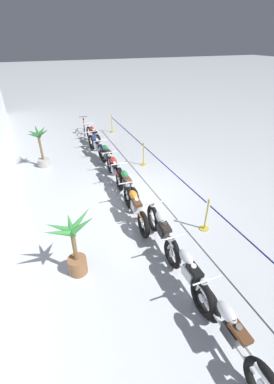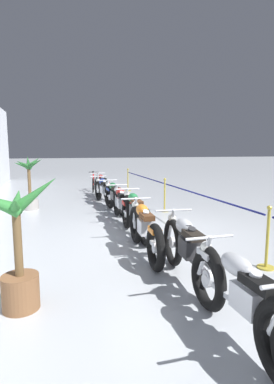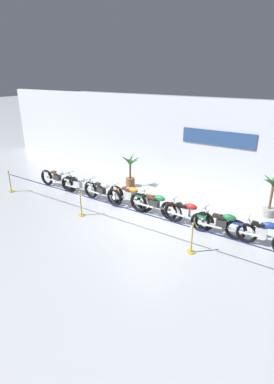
{
  "view_description": "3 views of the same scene",
  "coord_description": "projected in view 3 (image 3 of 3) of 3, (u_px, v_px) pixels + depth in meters",
  "views": [
    {
      "loc": [
        -7.27,
        2.98,
        4.91
      ],
      "look_at": [
        -0.67,
        0.41,
        0.57
      ],
      "focal_mm": 24.0,
      "sensor_mm": 36.0,
      "label": 1
    },
    {
      "loc": [
        -6.45,
        2.29,
        1.95
      ],
      "look_at": [
        0.68,
        0.31,
        0.89
      ],
      "focal_mm": 28.0,
      "sensor_mm": 36.0,
      "label": 2
    },
    {
      "loc": [
        5.33,
        -8.7,
        5.32
      ],
      "look_at": [
        -0.97,
        0.7,
        0.76
      ],
      "focal_mm": 28.0,
      "sensor_mm": 36.0,
      "label": 3
    }
  ],
  "objects": [
    {
      "name": "stanchion_mid_left",
      "position": [
        81.0,
        207.0,
        11.8
      ],
      "size": [
        0.28,
        0.28,
        1.05
      ],
      "color": "gold",
      "rests_on": "ground"
    },
    {
      "name": "potted_palm_right_of_row",
      "position": [
        271.0,
        196.0,
        11.58
      ],
      "size": [
        1.04,
        0.91,
        1.78
      ],
      "color": "gray",
      "rests_on": "ground"
    },
    {
      "name": "motorcycle_orange_3",
      "position": [
        130.0,
        196.0,
        12.52
      ],
      "size": [
        2.29,
        0.62,
        0.97
      ],
      "color": "black",
      "rests_on": "ground"
    },
    {
      "name": "back_wall",
      "position": [
        204.0,
        143.0,
        14.61
      ],
      "size": [
        28.0,
        0.29,
        4.2
      ],
      "color": "silver",
      "rests_on": "ground"
    },
    {
      "name": "stanchion_far_left",
      "position": [
        99.0,
        203.0,
        11.15
      ],
      "size": [
        14.17,
        0.28,
        1.05
      ],
      "color": "gold",
      "rests_on": "ground"
    },
    {
      "name": "motorcycle_blue_7",
      "position": [
        263.0,
        233.0,
        9.67
      ],
      "size": [
        2.44,
        0.62,
        0.95
      ],
      "color": "black",
      "rests_on": "ground"
    },
    {
      "name": "motorcycle_silver_0",
      "position": [
        58.0,
        179.0,
        14.53
      ],
      "size": [
        2.42,
        0.62,
        0.98
      ],
      "color": "black",
      "rests_on": "ground"
    },
    {
      "name": "motorcycle_green_6",
      "position": [
        223.0,
        225.0,
        10.23
      ],
      "size": [
        2.31,
        0.62,
        0.93
      ],
      "color": "black",
      "rests_on": "ground"
    },
    {
      "name": "potted_palm_left_of_row",
      "position": [
        130.0,
        171.0,
        14.67
      ],
      "size": [
        0.93,
        1.13,
        1.71
      ],
      "color": "brown",
      "rests_on": "ground"
    },
    {
      "name": "stanchion_mid_right",
      "position": [
        191.0,
        242.0,
        9.37
      ],
      "size": [
        0.28,
        0.28,
        1.05
      ],
      "color": "gold",
      "rests_on": "ground"
    },
    {
      "name": "motorcycle_red_5",
      "position": [
        186.0,
        213.0,
        11.04
      ],
      "size": [
        2.2,
        0.62,
        0.94
      ],
      "color": "black",
      "rests_on": "ground"
    },
    {
      "name": "motorcycle_silver_1",
      "position": [
        79.0,
        185.0,
        13.78
      ],
      "size": [
        2.2,
        0.62,
        0.94
      ],
      "color": "black",
      "rests_on": "ground"
    },
    {
      "name": "ground_plane",
      "position": [
        148.0,
        221.0,
        11.45
      ],
      "size": [
        120.0,
        120.0,
        0.0
      ],
      "primitive_type": "plane",
      "color": "#B2B7BC"
    },
    {
      "name": "motorcycle_green_4",
      "position": [
        156.0,
        205.0,
        11.67
      ],
      "size": [
        2.42,
        0.62,
        0.98
      ],
      "color": "black",
      "rests_on": "ground"
    },
    {
      "name": "motorcycle_silver_2",
      "position": [
        102.0,
        192.0,
        12.98
      ],
      "size": [
        2.23,
        0.62,
        0.98
      ],
      "color": "black",
      "rests_on": "ground"
    }
  ]
}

